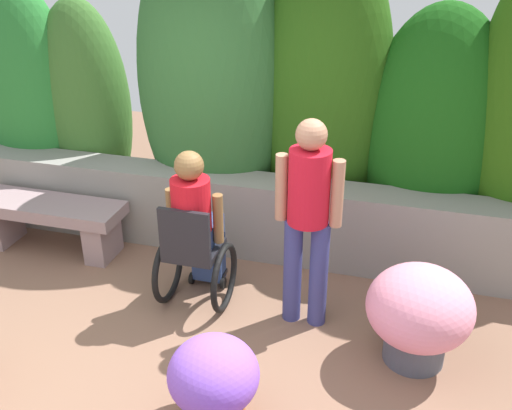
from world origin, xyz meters
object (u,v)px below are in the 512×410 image
object	(u,v)px
flower_pot_terracotta_by_wall	(214,381)
flower_pot_red_accent	(419,313)
person_in_wheelchair	(195,234)
person_standing_companion	(308,212)
stone_bench	(49,218)

from	to	relation	value
flower_pot_terracotta_by_wall	flower_pot_red_accent	xyz separation A→B (m)	(1.17, 0.94, 0.07)
person_in_wheelchair	person_standing_companion	bearing A→B (deg)	-1.04
person_in_wheelchair	flower_pot_red_accent	xyz separation A→B (m)	(1.73, -0.26, -0.22)
person_in_wheelchair	person_standing_companion	world-z (taller)	person_standing_companion
stone_bench	person_in_wheelchair	bearing A→B (deg)	-10.60
person_standing_companion	flower_pot_terracotta_by_wall	size ratio (longest dim) A/B	2.67
person_standing_companion	flower_pot_red_accent	size ratio (longest dim) A/B	2.23
person_standing_companion	flower_pot_terracotta_by_wall	distance (m)	1.37
person_in_wheelchair	flower_pot_terracotta_by_wall	bearing A→B (deg)	-64.67
person_in_wheelchair	flower_pot_terracotta_by_wall	distance (m)	1.36
flower_pot_red_accent	flower_pot_terracotta_by_wall	bearing A→B (deg)	-141.19
stone_bench	flower_pot_red_accent	bearing A→B (deg)	-7.64
stone_bench	flower_pot_red_accent	distance (m)	3.40
person_in_wheelchair	stone_bench	bearing A→B (deg)	166.01
person_standing_companion	person_in_wheelchair	bearing A→B (deg)	167.49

